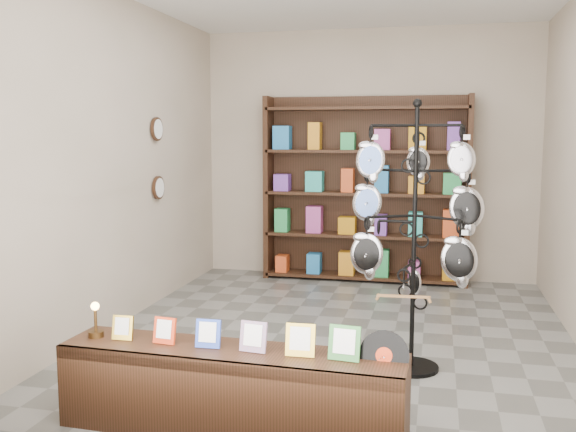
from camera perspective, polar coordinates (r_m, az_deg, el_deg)
ground at (r=5.66m, az=4.12°, el=-10.72°), size 5.00×5.00×0.00m
room_envelope at (r=5.38m, az=4.30°, el=8.37°), size 5.00×5.00×5.00m
display_tree at (r=4.75m, az=11.20°, el=-0.01°), size 1.02×0.86×2.00m
front_shelf at (r=3.91m, az=-5.06°, el=-15.17°), size 2.06×0.49×0.72m
back_shelving at (r=7.69m, az=6.86°, el=1.86°), size 2.42×0.36×2.20m
wall_clocks at (r=6.73m, az=-11.52°, el=5.03°), size 0.03×0.24×0.84m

